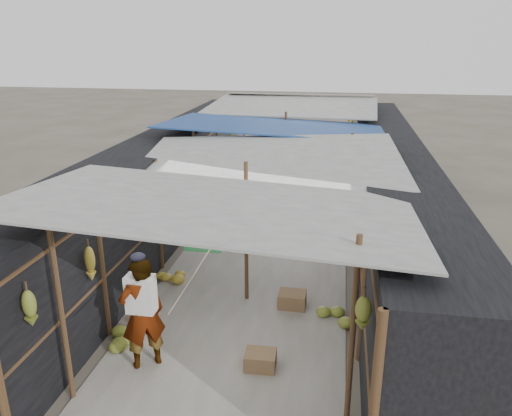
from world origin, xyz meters
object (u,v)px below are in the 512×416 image
Objects in this scene: shopper_blue at (239,215)px; vendor_seated at (343,181)px; vendor_elderly at (142,313)px; black_basin at (326,245)px; crate_near at (292,300)px.

shopper_blue reaches higher than vendor_seated.
shopper_blue is (0.44, 4.73, -0.16)m from vendor_elderly.
vendor_seated is (0.34, 4.28, 0.33)m from black_basin.
vendor_seated is at bearing 85.42° from black_basin.
vendor_elderly is (-1.95, -2.02, 0.72)m from crate_near.
vendor_seated is (0.85, 7.02, 0.28)m from crate_near.
shopper_blue reaches higher than black_basin.
crate_near is at bearing -100.40° from black_basin.
black_basin is 0.72× the size of vendor_seated.
vendor_elderly reaches higher than shopper_blue.
vendor_seated reaches higher than black_basin.
vendor_seated is at bearing 83.85° from crate_near.
shopper_blue is (-1.51, 2.71, 0.56)m from crate_near.
shopper_blue is at bearing -179.13° from black_basin.
vendor_seated is (2.35, 4.31, -0.28)m from shopper_blue.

